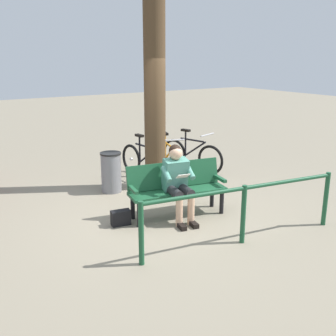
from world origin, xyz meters
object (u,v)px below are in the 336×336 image
bench (176,185)px  person_reading (178,179)px  litter_bin (111,172)px  bicycle_silver (145,162)px  bicycle_blue (192,155)px  tree_trunk (155,89)px  handbag (121,218)px  bicycle_black (168,160)px

bench → person_reading: (0.07, 0.15, 0.16)m
litter_bin → bicycle_silver: 1.04m
bicycle_blue → tree_trunk: bearing=-84.6°
person_reading → bicycle_silver: size_ratio=0.72×
bicycle_blue → bicycle_silver: size_ratio=0.97×
handbag → bench: bearing=174.0°
litter_bin → bicycle_blue: (-2.17, -0.35, -0.03)m
person_reading → bicycle_black: (-1.15, -2.08, -0.31)m
bicycle_black → bench: bearing=-13.5°
bench → bicycle_black: size_ratio=1.02×
litter_bin → bicycle_blue: bicycle_blue is taller
bench → person_reading: bearing=75.0°
tree_trunk → bicycle_black: 1.75m
handbag → bicycle_silver: bicycle_silver is taller
handbag → tree_trunk: tree_trunk is taller
bicycle_black → handbag: bearing=-32.6°
handbag → litter_bin: 1.67m
bicycle_blue → bicycle_black: (0.70, 0.08, 0.00)m
person_reading → bicycle_silver: 2.29m
bicycle_blue → bicycle_silver: (1.21, -0.03, 0.00)m
person_reading → bicycle_silver: person_reading is taller
handbag → bicycle_silver: 2.47m
person_reading → litter_bin: (0.32, -1.80, -0.28)m
person_reading → litter_bin: 1.85m
bench → handbag: size_ratio=5.54×
handbag → bicycle_blue: 3.35m
handbag → bicycle_blue: size_ratio=0.19×
bench → litter_bin: (0.39, -1.65, -0.12)m
person_reading → bicycle_blue: bearing=-120.0°
handbag → tree_trunk: 2.69m
tree_trunk → bicycle_blue: tree_trunk is taller
tree_trunk → person_reading: bearing=70.9°
bicycle_silver → litter_bin: bearing=-75.5°
person_reading → tree_trunk: 2.12m
handbag → tree_trunk: bearing=-137.0°
tree_trunk → litter_bin: bearing=-12.4°
person_reading → bicycle_blue: person_reading is taller
handbag → bicycle_silver: (-1.54, -1.92, 0.24)m
bench → bicycle_blue: bearing=-121.0°
person_reading → handbag: size_ratio=4.00×
person_reading → handbag: 1.08m
bicycle_blue → litter_bin: bearing=-98.2°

